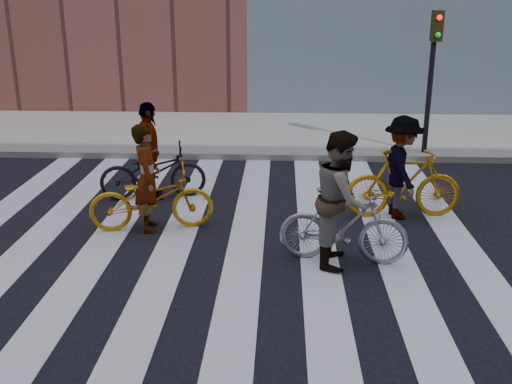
# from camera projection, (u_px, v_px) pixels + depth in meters

# --- Properties ---
(ground) EXTENTS (100.00, 100.00, 0.00)m
(ground) POSITION_uv_depth(u_px,v_px,m) (209.00, 248.00, 9.08)
(ground) COLOR black
(ground) RESTS_ON ground
(sidewalk_far) EXTENTS (100.00, 5.00, 0.15)m
(sidewalk_far) POSITION_uv_depth(u_px,v_px,m) (242.00, 133.00, 16.16)
(sidewalk_far) COLOR gray
(sidewalk_far) RESTS_ON ground
(zebra_crosswalk) EXTENTS (8.25, 10.00, 0.01)m
(zebra_crosswalk) POSITION_uv_depth(u_px,v_px,m) (209.00, 248.00, 9.08)
(zebra_crosswalk) COLOR white
(zebra_crosswalk) RESTS_ON ground
(traffic_signal) EXTENTS (0.22, 0.42, 3.33)m
(traffic_signal) POSITION_uv_depth(u_px,v_px,m) (433.00, 60.00, 13.22)
(traffic_signal) COLOR black
(traffic_signal) RESTS_ON ground
(bike_yellow_left) EXTENTS (2.09, 1.07, 1.05)m
(bike_yellow_left) POSITION_uv_depth(u_px,v_px,m) (151.00, 199.00, 9.67)
(bike_yellow_left) COLOR #CB900B
(bike_yellow_left) RESTS_ON ground
(bike_silver_mid) EXTENTS (1.89, 0.79, 1.10)m
(bike_silver_mid) POSITION_uv_depth(u_px,v_px,m) (343.00, 226.00, 8.47)
(bike_silver_mid) COLOR #989AA1
(bike_silver_mid) RESTS_ON ground
(bike_yellow_right) EXTENTS (2.02, 0.70, 1.19)m
(bike_yellow_right) POSITION_uv_depth(u_px,v_px,m) (403.00, 184.00, 10.17)
(bike_yellow_right) COLOR orange
(bike_yellow_right) RESTS_ON ground
(bike_dark_rear) EXTENTS (2.06, 1.08, 1.03)m
(bike_dark_rear) POSITION_uv_depth(u_px,v_px,m) (153.00, 172.00, 11.15)
(bike_dark_rear) COLOR black
(bike_dark_rear) RESTS_ON ground
(rider_left) EXTENTS (0.54, 0.71, 1.76)m
(rider_left) POSITION_uv_depth(u_px,v_px,m) (147.00, 178.00, 9.56)
(rider_left) COLOR slate
(rider_left) RESTS_ON ground
(rider_mid) EXTENTS (0.86, 1.04, 1.93)m
(rider_mid) POSITION_uv_depth(u_px,v_px,m) (341.00, 198.00, 8.34)
(rider_mid) COLOR slate
(rider_mid) RESTS_ON ground
(rider_right) EXTENTS (0.74, 1.19, 1.77)m
(rider_right) POSITION_uv_depth(u_px,v_px,m) (402.00, 168.00, 10.09)
(rider_right) COLOR slate
(rider_right) RESTS_ON ground
(rider_rear) EXTENTS (0.66, 1.14, 1.82)m
(rider_rear) POSITION_uv_depth(u_px,v_px,m) (149.00, 151.00, 11.03)
(rider_rear) COLOR slate
(rider_rear) RESTS_ON ground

